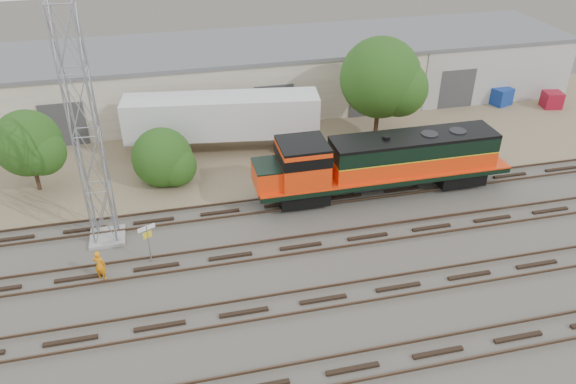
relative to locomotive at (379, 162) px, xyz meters
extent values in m
plane|color=#47423A|center=(-6.28, -6.00, -2.30)|extent=(140.00, 140.00, 0.00)
cube|color=#726047|center=(-6.28, 9.00, -2.29)|extent=(80.00, 16.00, 0.02)
cube|color=black|center=(-6.28, -13.50, -2.23)|extent=(80.00, 2.40, 0.14)
cube|color=#4C3828|center=(-6.28, -14.25, -2.09)|extent=(80.00, 0.08, 0.14)
cube|color=#4C3828|center=(-6.28, -12.75, -2.09)|extent=(80.00, 0.08, 0.14)
cube|color=black|center=(-6.28, -9.00, -2.23)|extent=(80.00, 2.40, 0.14)
cube|color=#4C3828|center=(-6.28, -9.75, -2.09)|extent=(80.00, 0.08, 0.14)
cube|color=#4C3828|center=(-6.28, -8.25, -2.09)|extent=(80.00, 0.08, 0.14)
cube|color=black|center=(-6.28, -4.50, -2.23)|extent=(80.00, 2.40, 0.14)
cube|color=#4C3828|center=(-6.28, -5.25, -2.09)|extent=(80.00, 0.08, 0.14)
cube|color=#4C3828|center=(-6.28, -3.75, -2.09)|extent=(80.00, 0.08, 0.14)
cube|color=black|center=(-6.28, 0.00, -2.23)|extent=(80.00, 2.40, 0.14)
cube|color=#4C3828|center=(-6.28, -0.75, -2.09)|extent=(80.00, 0.08, 0.14)
cube|color=#4C3828|center=(-6.28, 0.75, -2.09)|extent=(80.00, 0.08, 0.14)
cube|color=beige|center=(-6.28, 17.00, 0.20)|extent=(58.00, 10.00, 5.00)
cube|color=#59595B|center=(-6.28, 17.00, 2.85)|extent=(58.40, 10.40, 0.30)
cube|color=#999993|center=(15.72, 11.95, 0.20)|extent=(14.00, 0.10, 5.00)
cube|color=#333335|center=(-20.28, 11.94, -0.60)|extent=(3.20, 0.12, 3.40)
cube|color=#333335|center=(-12.28, 11.94, -0.60)|extent=(3.20, 0.12, 3.40)
cube|color=#333335|center=(-4.28, 11.94, -0.60)|extent=(3.20, 0.12, 3.40)
cube|color=#333335|center=(3.72, 11.94, -0.60)|extent=(3.20, 0.12, 3.40)
cube|color=#333335|center=(11.72, 11.94, -0.60)|extent=(3.20, 0.12, 3.40)
cube|color=black|center=(-5.05, 0.00, -1.53)|extent=(3.11, 2.33, 0.97)
cube|color=black|center=(5.63, 0.00, -1.53)|extent=(3.11, 2.33, 0.97)
cube|color=black|center=(0.29, 0.00, -0.88)|extent=(16.50, 2.91, 0.34)
cylinder|color=black|center=(0.29, 0.00, -1.49)|extent=(4.08, 1.07, 1.07)
cube|color=red|center=(2.23, 0.00, -0.13)|extent=(10.68, 2.52, 1.16)
cube|color=black|center=(2.23, 0.00, 0.94)|extent=(10.68, 2.52, 0.97)
cube|color=black|center=(2.23, 0.00, 1.52)|extent=(10.68, 2.52, 0.19)
cube|color=red|center=(-5.05, 0.00, 0.55)|extent=(2.91, 2.91, 2.52)
cube|color=black|center=(-5.05, 0.00, 1.89)|extent=(2.91, 2.91, 0.16)
cube|color=red|center=(-7.28, 0.00, -0.03)|extent=(1.55, 2.33, 1.36)
cube|color=gray|center=(-16.92, -1.12, -2.20)|extent=(1.97, 1.97, 0.20)
cylinder|color=gray|center=(-17.52, -0.52, 4.47)|extent=(0.10, 0.10, 13.13)
cylinder|color=gray|center=(-16.32, -0.52, 4.47)|extent=(0.10, 0.10, 13.13)
cylinder|color=gray|center=(-17.52, -1.73, 4.47)|extent=(0.10, 0.10, 13.13)
cylinder|color=gray|center=(-16.32, -1.73, 4.47)|extent=(0.10, 0.10, 13.13)
cylinder|color=gray|center=(-14.52, -3.88, -1.10)|extent=(0.08, 0.08, 2.40)
cube|color=white|center=(-14.52, -3.88, -0.06)|extent=(0.91, 0.45, 0.24)
cube|color=yellow|center=(-14.52, -3.88, -0.50)|extent=(0.47, 0.24, 0.38)
imported|color=orange|center=(-17.06, -4.71, -1.42)|extent=(0.75, 0.64, 1.76)
cube|color=silver|center=(-8.87, 8.36, 0.53)|extent=(14.15, 4.68, 2.89)
cube|color=black|center=(-3.47, 7.60, -1.76)|extent=(2.91, 3.00, 1.07)
cube|color=black|center=(-14.32, 8.04, -1.60)|extent=(0.16, 0.16, 1.39)
cube|color=black|center=(-14.02, 10.15, -1.60)|extent=(0.16, 0.16, 1.39)
cube|color=navy|center=(15.97, 11.68, -1.55)|extent=(2.01, 1.95, 1.50)
cube|color=maroon|center=(19.90, 10.02, -1.60)|extent=(1.72, 1.64, 1.40)
cylinder|color=#382619|center=(-21.49, 5.57, -1.33)|extent=(0.26, 0.26, 1.94)
sphere|color=#204313|center=(-21.49, 5.57, 1.12)|extent=(4.23, 4.23, 4.23)
sphere|color=#204313|center=(-20.64, 4.94, 0.70)|extent=(2.96, 2.96, 2.96)
cylinder|color=#382619|center=(-13.38, 4.90, -2.12)|extent=(0.27, 0.27, 0.36)
sphere|color=#204313|center=(-13.38, 4.90, -0.54)|extent=(3.99, 3.99, 3.99)
sphere|color=#204313|center=(-12.58, 4.30, -0.94)|extent=(2.80, 2.80, 2.80)
cylinder|color=#382619|center=(2.73, 7.48, -0.82)|extent=(0.34, 0.34, 2.96)
sphere|color=#204313|center=(2.73, 7.48, 2.73)|extent=(5.92, 5.92, 5.92)
sphere|color=#204313|center=(3.91, 6.59, 2.14)|extent=(4.14, 4.14, 4.14)
camera|label=1|loc=(-12.82, -29.05, 16.91)|focal=35.00mm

